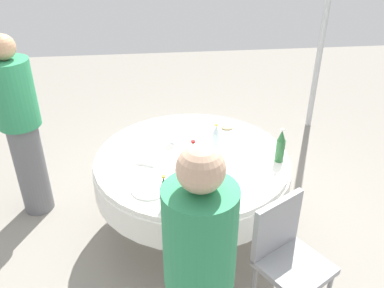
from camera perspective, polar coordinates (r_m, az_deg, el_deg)
The scene contains 19 objects.
ground_plane at distance 3.64m, azimuth 0.00°, elevation -11.71°, with size 10.00×10.00×0.00m, color gray.
dining_table at distance 3.27m, azimuth 0.00°, elevation -3.93°, with size 1.55×1.55×0.74m.
bottle_green_mid at distance 3.14m, azimuth 12.29°, elevation -0.34°, with size 0.07×0.07×0.28m.
bottle_clear_rear at distance 3.18m, azimuth 3.36°, elevation 0.61°, with size 0.06×0.06×0.26m.
bottle_green_outer at distance 2.87m, azimuth 0.14°, elevation -2.34°, with size 0.07×0.07×0.30m.
bottle_dark_green_left at distance 2.59m, azimuth -3.91°, elevation -7.11°, with size 0.06×0.06×0.27m.
wine_glass_left at distance 2.80m, azimuth -1.18°, elevation -4.31°, with size 0.08×0.08×0.14m.
wine_glass_far at distance 3.33m, azimuth -2.66°, elevation 1.70°, with size 0.07×0.07×0.14m.
wine_glass_front at distance 3.15m, azimuth 0.98°, elevation 0.03°, with size 0.07×0.07×0.14m.
plate_right at distance 3.58m, azimuth 4.92°, elevation 2.17°, with size 0.24×0.24×0.04m.
plate_inner at distance 2.84m, azimuth -6.03°, elevation -6.30°, with size 0.25×0.25×0.02m.
spoon_rear at distance 3.17m, azimuth 5.37°, elevation -2.11°, with size 0.18×0.02×0.01m, color silver.
knife_outer at distance 3.66m, azimuth 0.16°, elevation 2.80°, with size 0.18×0.02×0.01m, color silver.
knife_left at distance 3.10m, azimuth -1.94°, elevation -2.82°, with size 0.18×0.02×0.01m, color silver.
folded_napkin at distance 3.14m, azimuth -6.05°, elevation -2.21°, with size 0.15×0.15×0.02m, color white.
person_mid at distance 2.10m, azimuth 1.03°, elevation -18.80°, with size 0.34×0.34×1.62m.
person_rear at distance 3.67m, azimuth -22.81°, elevation 2.23°, with size 0.34×0.34×1.63m.
chair_front at distance 2.77m, azimuth 13.07°, elevation -14.50°, with size 0.55×0.55×0.87m.
tent_pole_main at distance 5.06m, azimuth 17.87°, elevation 14.65°, with size 0.07×0.07×2.38m, color #B2B5B7.
Camera 1 is at (0.29, 2.69, 2.43)m, focal length 38.06 mm.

